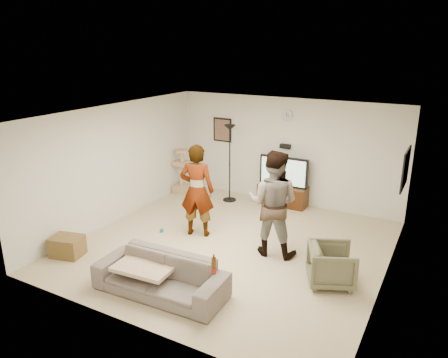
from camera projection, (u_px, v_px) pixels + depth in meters
The scene contains 24 objects.
floor at pixel (231, 246), 8.09m from camera, with size 5.50×5.50×0.02m, color tan.
ceiling at pixel (231, 114), 7.32m from camera, with size 5.50×5.50×0.02m, color white.
wall_back at pixel (286, 151), 10.00m from camera, with size 5.50×0.04×2.50m, color silver.
wall_front at pixel (130, 242), 5.41m from camera, with size 5.50×0.04×2.50m, color silver.
wall_left at pixel (116, 163), 8.97m from camera, with size 0.04×5.50×2.50m, color silver.
wall_right at pixel (391, 211), 6.44m from camera, with size 0.04×5.50×2.50m, color silver.
wall_clock at pixel (287, 115), 9.71m from camera, with size 0.26×0.26×0.04m, color white.
wall_speaker at pixel (285, 146), 9.91m from camera, with size 0.25×0.10×0.10m, color black.
picture_back at pixel (222, 130), 10.66m from camera, with size 0.42×0.03×0.52m, color brown.
picture_right at pixel (405, 169), 7.71m from camera, with size 0.03×0.78×0.62m, color #F9A453.
tv_stand at pixel (283, 195), 10.07m from camera, with size 1.15×0.45×0.48m, color black.
console_box at pixel (276, 208), 9.81m from camera, with size 0.40×0.30×0.07m, color #B1B2BA.
tv at pixel (284, 171), 9.89m from camera, with size 1.17×0.08×0.69m, color black.
tv_screen at pixel (283, 172), 9.86m from camera, with size 1.08×0.01×0.61m, color #2AD38E.
floor_lamp at pixel (230, 164), 10.14m from camera, with size 0.32×0.32×1.86m, color black.
cat_tree at pixel (181, 171), 10.80m from camera, with size 0.37×0.37×1.16m, color tan.
person_left at pixel (197, 191), 8.29m from camera, with size 0.68×0.44×1.85m, color #9C9C9C.
person_right at pixel (273, 203), 7.53m from camera, with size 0.94×0.73×1.93m, color #4967A0.
sofa at pixel (160, 276), 6.46m from camera, with size 2.05×0.80×0.60m, color #605650.
throw_blanket at pixel (146, 265), 6.55m from camera, with size 0.90×0.70×0.06m, color #D6B492.
beer_bottle at pixel (214, 266), 5.90m from camera, with size 0.06×0.06×0.25m, color #452705.
armchair at pixel (331, 265), 6.72m from camera, with size 0.69×0.71×0.65m, color brown.
side_table at pixel (67, 246), 7.66m from camera, with size 0.55×0.41×0.37m, color brown.
toy_ball at pixel (162, 230), 8.65m from camera, with size 0.08×0.08×0.08m, color #037081.
Camera 1 is at (3.42, -6.47, 3.67)m, focal length 34.13 mm.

